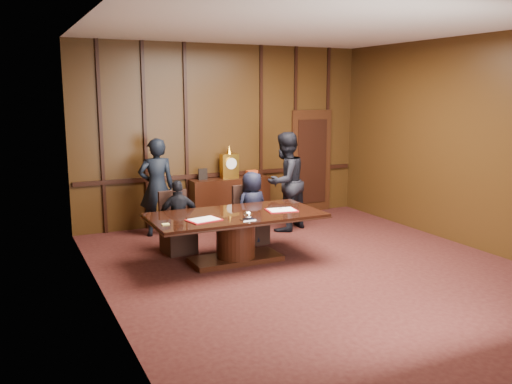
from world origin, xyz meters
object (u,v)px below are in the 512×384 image
(sideboard, at_px, (230,198))
(signatory_right, at_px, (252,208))
(conference_table, at_px, (236,229))
(witness_right, at_px, (285,182))
(signatory_left, at_px, (179,217))
(witness_left, at_px, (157,187))

(sideboard, xyz_separation_m, signatory_right, (-0.25, -1.60, 0.14))
(conference_table, distance_m, witness_right, 2.17)
(signatory_left, bearing_deg, witness_left, -82.55)
(signatory_right, bearing_deg, witness_right, -158.62)
(sideboard, height_order, signatory_left, sideboard)
(witness_left, distance_m, witness_right, 2.37)
(signatory_right, distance_m, witness_left, 1.83)
(signatory_left, relative_size, witness_left, 0.67)
(signatory_right, xyz_separation_m, witness_right, (0.96, 0.60, 0.30))
(signatory_left, bearing_deg, signatory_right, -173.35)
(signatory_right, height_order, witness_left, witness_left)
(signatory_left, height_order, witness_right, witness_right)
(witness_right, bearing_deg, signatory_right, 7.63)
(sideboard, bearing_deg, witness_right, -54.78)
(sideboard, distance_m, signatory_left, 2.23)
(sideboard, distance_m, signatory_right, 1.63)
(sideboard, relative_size, witness_left, 0.90)
(conference_table, distance_m, witness_left, 2.18)
(conference_table, height_order, signatory_left, signatory_left)
(sideboard, xyz_separation_m, witness_left, (-1.57, -0.36, 0.40))
(conference_table, xyz_separation_m, witness_right, (1.61, 1.40, 0.42))
(signatory_left, bearing_deg, sideboard, -127.41)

